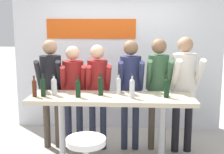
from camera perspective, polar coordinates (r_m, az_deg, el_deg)
The scene contains 16 objects.
back_wall at distance 5.85m, azimuth 0.92°, elevation 3.96°, with size 3.88×0.12×2.78m.
tasting_table at distance 4.34m, azimuth -0.09°, elevation -5.41°, with size 2.28×0.67×1.01m.
person_far_left at distance 5.00m, azimuth -11.10°, elevation -0.80°, with size 0.44×0.56×1.74m.
person_left at distance 4.91m, azimuth -7.10°, elevation -1.59°, with size 0.46×0.56×1.65m.
person_center_left at distance 4.83m, azimuth -2.65°, elevation -1.50°, with size 0.43×0.55×1.67m.
person_center at distance 4.82m, azimuth 3.39°, elevation -0.98°, with size 0.40×0.53×1.74m.
person_center_right at distance 4.86m, azimuth 8.45°, elevation -0.76°, with size 0.38×0.52×1.77m.
person_right at distance 4.85m, azimuth 13.01°, elevation -0.87°, with size 0.48×0.59×1.80m.
wine_bottle_0 at distance 4.38m, azimuth -14.02°, elevation -1.83°, with size 0.06×0.06×0.29m.
wine_bottle_1 at distance 4.24m, azimuth -6.24°, elevation -1.97°, with size 0.07×0.07×0.28m.
wine_bottle_2 at distance 4.17m, azimuth 3.70°, elevation -1.93°, with size 0.07×0.07×0.32m.
wine_bottle_3 at distance 4.27m, azimuth 9.96°, elevation -1.85°, with size 0.07×0.07×0.31m.
wine_bottle_4 at distance 4.34m, azimuth -2.08°, elevation -1.45°, with size 0.07×0.07×0.32m.
wine_bottle_5 at distance 4.41m, azimuth -10.55°, elevation -1.57°, with size 0.08×0.08×0.29m.
wine_bottle_6 at distance 4.37m, azimuth -12.50°, elevation -1.64°, with size 0.07×0.07×0.32m.
wine_bottle_7 at distance 4.40m, azimuth 1.22°, elevation -1.44°, with size 0.06×0.06×0.30m.
Camera 1 is at (0.28, -4.17, 2.03)m, focal length 50.00 mm.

